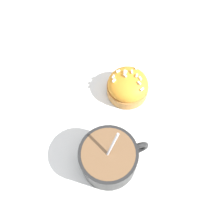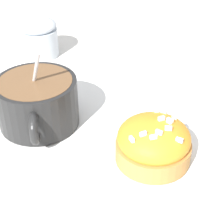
% 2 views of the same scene
% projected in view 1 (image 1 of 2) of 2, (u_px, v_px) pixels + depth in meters
% --- Properties ---
extents(ground_plane, '(3.00, 3.00, 0.00)m').
position_uv_depth(ground_plane, '(120.00, 125.00, 0.49)').
color(ground_plane, silver).
extents(paper_napkin, '(0.31, 0.28, 0.00)m').
position_uv_depth(paper_napkin, '(120.00, 125.00, 0.49)').
color(paper_napkin, white).
rests_on(paper_napkin, ground_plane).
extents(coffee_cup, '(0.10, 0.11, 0.10)m').
position_uv_depth(coffee_cup, '(110.00, 158.00, 0.43)').
color(coffee_cup, black).
rests_on(coffee_cup, paper_napkin).
extents(frosted_pastry, '(0.08, 0.08, 0.05)m').
position_uv_depth(frosted_pastry, '(129.00, 86.00, 0.50)').
color(frosted_pastry, '#C18442').
rests_on(frosted_pastry, paper_napkin).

